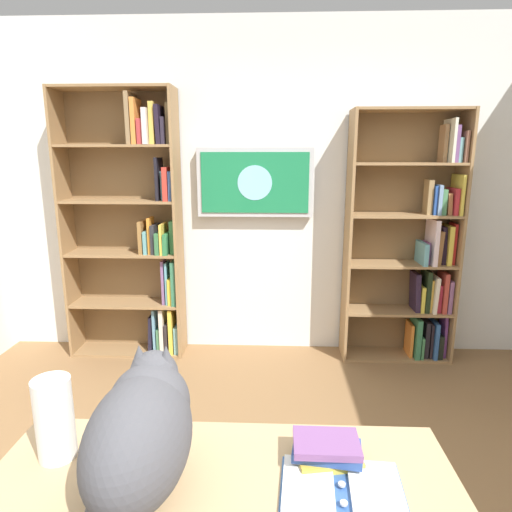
% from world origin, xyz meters
% --- Properties ---
extents(wall_back, '(4.52, 0.06, 2.70)m').
position_xyz_m(wall_back, '(0.00, -2.23, 1.35)').
color(wall_back, silver).
rests_on(wall_back, ground).
extents(bookshelf_left, '(0.87, 0.28, 1.99)m').
position_xyz_m(bookshelf_left, '(-1.24, -2.06, 0.92)').
color(bookshelf_left, '#937047').
rests_on(bookshelf_left, ground).
extents(bookshelf_right, '(0.94, 0.28, 2.16)m').
position_xyz_m(bookshelf_right, '(1.01, -2.06, 1.08)').
color(bookshelf_right, '#937047').
rests_on(bookshelf_right, ground).
extents(wall_mounted_tv, '(0.93, 0.07, 0.55)m').
position_xyz_m(wall_mounted_tv, '(0.05, -2.15, 1.44)').
color(wall_mounted_tv, '#B7B7BC').
extents(cat, '(0.27, 0.58, 0.35)m').
position_xyz_m(cat, '(0.24, 0.39, 0.94)').
color(cat, '#4C4C51').
rests_on(cat, desk).
extents(open_binder, '(0.34, 0.24, 0.02)m').
position_xyz_m(open_binder, '(-0.30, 0.40, 0.77)').
color(open_binder, '#335999').
rests_on(open_binder, desk).
extents(paper_towel_roll, '(0.11, 0.11, 0.25)m').
position_xyz_m(paper_towel_roll, '(0.53, 0.29, 0.89)').
color(paper_towel_roll, white).
rests_on(paper_towel_roll, desk).
extents(desk_book_stack, '(0.21, 0.14, 0.08)m').
position_xyz_m(desk_book_stack, '(-0.27, 0.29, 0.81)').
color(desk_book_stack, gold).
rests_on(desk_book_stack, desk).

